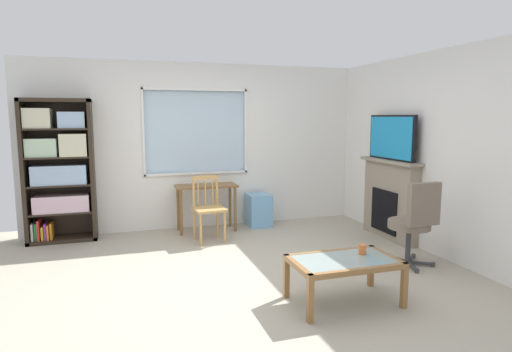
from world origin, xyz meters
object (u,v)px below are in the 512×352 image
(plastic_drawer_unit, at_px, (258,210))
(coffee_table, at_px, (344,265))
(wooden_chair, at_px, (208,208))
(sippy_cup, at_px, (362,249))
(tv, at_px, (392,138))
(bookshelf, at_px, (59,167))
(fireplace, at_px, (390,199))
(desk_under_window, at_px, (206,193))
(office_chair, at_px, (415,220))

(plastic_drawer_unit, xyz_separation_m, coffee_table, (-0.13, -2.95, 0.10))
(wooden_chair, height_order, sippy_cup, wooden_chair)
(wooden_chair, xyz_separation_m, tv, (2.45, -0.65, 0.97))
(plastic_drawer_unit, height_order, coffee_table, plastic_drawer_unit)
(sippy_cup, bearing_deg, bookshelf, 135.36)
(fireplace, distance_m, sippy_cup, 2.20)
(tv, relative_size, coffee_table, 1.02)
(bookshelf, distance_m, desk_under_window, 2.07)
(plastic_drawer_unit, bearing_deg, coffee_table, -92.48)
(fireplace, xyz_separation_m, coffee_table, (-1.69, -1.73, -0.20))
(wooden_chair, height_order, coffee_table, wooden_chair)
(office_chair, bearing_deg, bookshelf, 148.92)
(fireplace, bearing_deg, coffee_table, -134.30)
(fireplace, bearing_deg, office_chair, -112.06)
(coffee_table, bearing_deg, tv, 46.01)
(office_chair, relative_size, sippy_cup, 11.11)
(wooden_chair, relative_size, sippy_cup, 10.00)
(coffee_table, xyz_separation_m, sippy_cup, (0.24, 0.08, 0.11))
(fireplace, distance_m, tv, 0.87)
(fireplace, height_order, sippy_cup, fireplace)
(coffee_table, height_order, sippy_cup, sippy_cup)
(plastic_drawer_unit, distance_m, fireplace, 2.00)
(desk_under_window, relative_size, fireplace, 0.78)
(desk_under_window, xyz_separation_m, coffee_table, (0.71, -2.90, -0.22))
(sippy_cup, bearing_deg, fireplace, 48.70)
(desk_under_window, relative_size, office_chair, 0.91)
(plastic_drawer_unit, height_order, office_chair, office_chair)
(wooden_chair, xyz_separation_m, fireplace, (2.47, -0.65, 0.10))
(coffee_table, bearing_deg, desk_under_window, 103.82)
(plastic_drawer_unit, bearing_deg, bookshelf, 178.86)
(coffee_table, relative_size, sippy_cup, 10.83)
(desk_under_window, height_order, plastic_drawer_unit, desk_under_window)
(desk_under_window, height_order, coffee_table, desk_under_window)
(office_chair, bearing_deg, tv, 68.75)
(office_chair, bearing_deg, wooden_chair, 138.83)
(wooden_chair, relative_size, fireplace, 0.78)
(wooden_chair, bearing_deg, desk_under_window, 81.83)
(fireplace, relative_size, sippy_cup, 12.86)
(bookshelf, bearing_deg, wooden_chair, -17.74)
(bookshelf, distance_m, plastic_drawer_unit, 2.96)
(bookshelf, height_order, coffee_table, bookshelf)
(bookshelf, bearing_deg, plastic_drawer_unit, -1.14)
(bookshelf, bearing_deg, tv, -16.17)
(tv, bearing_deg, desk_under_window, 153.87)
(desk_under_window, height_order, wooden_chair, wooden_chair)
(plastic_drawer_unit, xyz_separation_m, tv, (1.54, -1.22, 1.17))
(tv, height_order, sippy_cup, tv)
(office_chair, distance_m, sippy_cup, 1.14)
(bookshelf, bearing_deg, desk_under_window, -3.04)
(bookshelf, relative_size, tv, 1.98)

